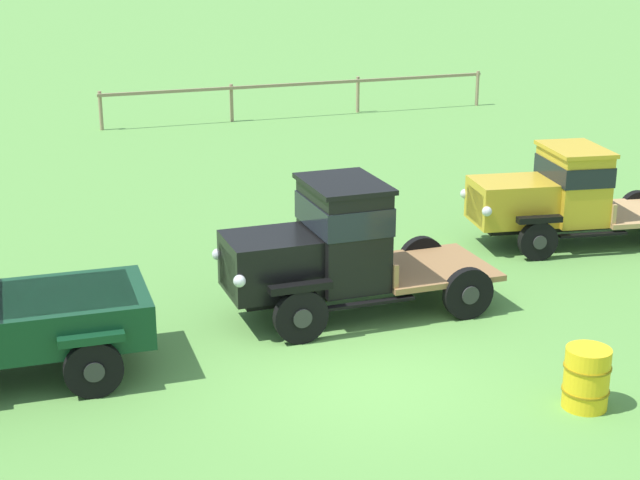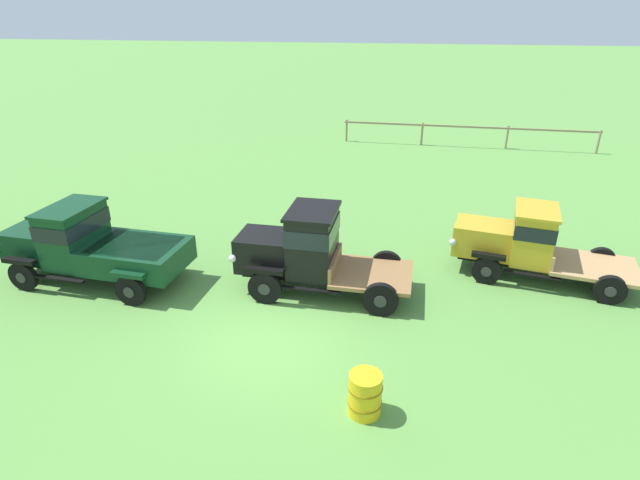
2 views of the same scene
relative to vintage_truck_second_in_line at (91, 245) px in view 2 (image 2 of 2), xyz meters
name	(u,v)px [view 2 (image 2 of 2)]	position (x,y,z in m)	size (l,w,h in m)	color
ground_plane	(270,338)	(5.64, -1.75, -1.07)	(240.00, 240.00, 0.00)	#5B9342
paddock_fence	(467,130)	(11.18, 17.80, -0.13)	(13.78, 0.34, 1.26)	#997F60
vintage_truck_second_in_line	(91,245)	(0.00, 0.00, 0.00)	(5.28, 2.38, 2.16)	black
vintage_truck_midrow_center	(306,249)	(5.97, 0.63, 0.15)	(4.74, 2.06, 2.35)	black
vintage_truck_far_side	(524,241)	(11.80, 2.69, -0.02)	(5.16, 2.57, 2.05)	black
oil_drum_beside_row	(365,394)	(8.09, -3.69, -0.63)	(0.66, 0.66, 0.88)	gold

